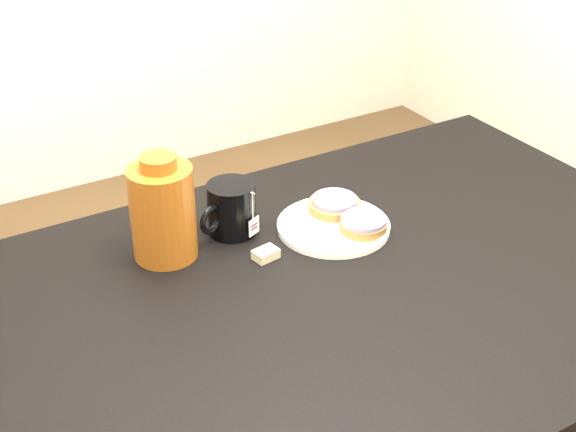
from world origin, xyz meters
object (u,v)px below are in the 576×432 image
(bagel_package, at_px, (163,211))
(teabag_pouch, at_px, (266,254))
(plate, at_px, (333,225))
(bagel_front, at_px, (363,224))
(mug, at_px, (231,209))
(table, at_px, (338,320))
(bagel_back, at_px, (334,204))

(bagel_package, bearing_deg, teabag_pouch, -34.95)
(plate, bearing_deg, bagel_front, -53.68)
(mug, bearing_deg, table, -95.35)
(bagel_package, bearing_deg, plate, -14.66)
(bagel_back, distance_m, bagel_front, 0.09)
(plate, height_order, bagel_front, bagel_front)
(bagel_back, relative_size, teabag_pouch, 2.99)
(table, relative_size, bagel_back, 10.40)
(bagel_back, bearing_deg, teabag_pouch, -161.01)
(teabag_pouch, bearing_deg, bagel_front, -7.25)
(table, bearing_deg, mug, 109.34)
(bagel_back, bearing_deg, bagel_package, 173.60)
(table, height_order, mug, mug)
(plate, height_order, teabag_pouch, teabag_pouch)
(bagel_back, height_order, bagel_package, bagel_package)
(table, distance_m, plate, 0.20)
(bagel_front, distance_m, teabag_pouch, 0.20)
(table, distance_m, mug, 0.30)
(table, distance_m, bagel_back, 0.26)
(table, bearing_deg, teabag_pouch, 119.26)
(table, height_order, plate, plate)
(bagel_back, relative_size, bagel_package, 0.67)
(bagel_front, bearing_deg, table, -139.34)
(plate, relative_size, bagel_back, 1.64)
(teabag_pouch, height_order, bagel_package, bagel_package)
(table, xyz_separation_m, bagel_package, (-0.23, 0.24, 0.18))
(bagel_back, xyz_separation_m, bagel_package, (-0.35, 0.04, 0.07))
(bagel_back, relative_size, bagel_front, 1.07)
(bagel_front, bearing_deg, plate, 126.32)
(plate, distance_m, bagel_package, 0.34)
(mug, relative_size, teabag_pouch, 3.26)
(table, height_order, bagel_package, bagel_package)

